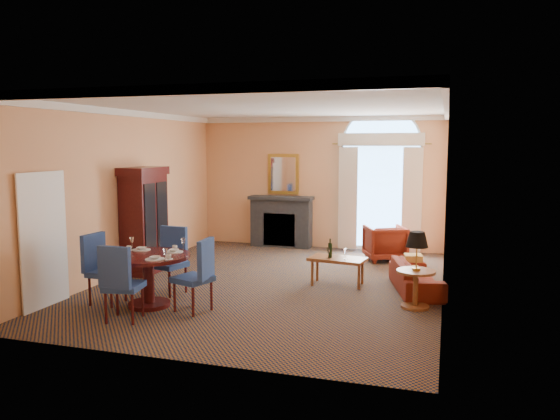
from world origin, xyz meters
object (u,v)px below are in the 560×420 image
(dining_table, at_px, (148,268))
(sofa, at_px, (416,277))
(coffee_table, at_px, (337,260))
(side_table, at_px, (416,261))
(armchair, at_px, (385,243))
(armoire, at_px, (144,222))

(dining_table, relative_size, sofa, 0.77)
(sofa, bearing_deg, dining_table, 104.01)
(sofa, distance_m, coffee_table, 1.40)
(side_table, bearing_deg, coffee_table, 144.82)
(dining_table, bearing_deg, sofa, 28.66)
(dining_table, height_order, armchair, dining_table)
(sofa, bearing_deg, armchair, 3.74)
(armoire, height_order, sofa, armoire)
(coffee_table, height_order, side_table, side_table)
(armchair, height_order, side_table, side_table)
(coffee_table, xyz_separation_m, side_table, (1.44, -1.01, 0.28))
(side_table, bearing_deg, armoire, 170.07)
(armoire, distance_m, armchair, 5.16)
(dining_table, relative_size, coffee_table, 1.23)
(armchair, xyz_separation_m, coffee_table, (-0.59, -2.40, 0.08))
(armchair, xyz_separation_m, side_table, (0.84, -3.42, 0.36))
(armoire, xyz_separation_m, side_table, (5.32, -0.93, -0.26))
(armoire, height_order, armchair, armoire)
(armoire, xyz_separation_m, armchair, (4.48, 2.49, -0.62))
(armchair, distance_m, coffee_table, 2.48)
(dining_table, relative_size, side_table, 1.11)
(dining_table, bearing_deg, side_table, 15.85)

